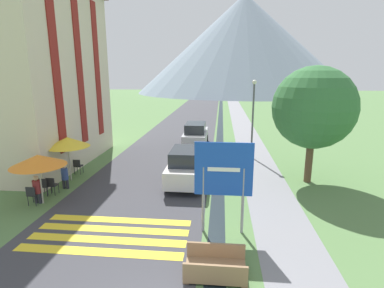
{
  "coord_description": "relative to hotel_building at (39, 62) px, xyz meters",
  "views": [
    {
      "loc": [
        1.26,
        -5.09,
        5.46
      ],
      "look_at": [
        -0.21,
        10.0,
        1.89
      ],
      "focal_mm": 28.0,
      "sensor_mm": 36.0,
      "label": 1
    }
  ],
  "objects": [
    {
      "name": "ground_plane",
      "position": [
        9.4,
        8.0,
        -6.11
      ],
      "size": [
        160.0,
        160.0,
        0.0
      ],
      "primitive_type": "plane",
      "color": "#517542"
    },
    {
      "name": "road",
      "position": [
        6.9,
        18.0,
        -6.11
      ],
      "size": [
        6.4,
        60.0,
        0.01
      ],
      "color": "#38383D",
      "rests_on": "ground_plane"
    },
    {
      "name": "footpath",
      "position": [
        13.0,
        18.0,
        -6.11
      ],
      "size": [
        2.2,
        60.0,
        0.01
      ],
      "color": "slate",
      "rests_on": "ground_plane"
    },
    {
      "name": "drainage_channel",
      "position": [
        10.6,
        18.0,
        -6.11
      ],
      "size": [
        0.6,
        60.0,
        0.0
      ],
      "color": "black",
      "rests_on": "ground_plane"
    },
    {
      "name": "crosswalk_marking",
      "position": [
        6.9,
        -8.0,
        -6.1
      ],
      "size": [
        5.44,
        2.54,
        0.01
      ],
      "color": "yellow",
      "rests_on": "ground_plane"
    },
    {
      "name": "mountain_distant",
      "position": [
        16.66,
        75.09,
        7.62
      ],
      "size": [
        61.38,
        61.38,
        27.45
      ],
      "color": "gray",
      "rests_on": "ground_plane"
    },
    {
      "name": "hotel_building",
      "position": [
        0.0,
        0.0,
        0.0
      ],
      "size": [
        5.34,
        9.71,
        11.34
      ],
      "color": "beige",
      "rests_on": "ground_plane"
    },
    {
      "name": "road_sign",
      "position": [
        10.79,
        -7.42,
        -4.02
      ],
      "size": [
        1.98,
        0.11,
        3.25
      ],
      "color": "gray",
      "rests_on": "ground_plane"
    },
    {
      "name": "footbridge",
      "position": [
        10.6,
        -9.77,
        -5.88
      ],
      "size": [
        1.7,
        1.1,
        0.65
      ],
      "color": "#846647",
      "rests_on": "ground_plane"
    },
    {
      "name": "parked_car_near",
      "position": [
        9.0,
        -2.69,
        -5.2
      ],
      "size": [
        1.87,
        4.11,
        1.82
      ],
      "color": "silver",
      "rests_on": "ground_plane"
    },
    {
      "name": "parked_car_far",
      "position": [
        8.74,
        5.33,
        -5.2
      ],
      "size": [
        1.79,
        4.33,
        1.82
      ],
      "color": "#B2B2B7",
      "rests_on": "ground_plane"
    },
    {
      "name": "cafe_chair_far_right",
      "position": [
        2.79,
        -1.9,
        -5.6
      ],
      "size": [
        0.4,
        0.4,
        0.85
      ],
      "rotation": [
        0.0,
        0.0,
        0.09
      ],
      "color": "#232328",
      "rests_on": "ground_plane"
    },
    {
      "name": "cafe_chair_nearest",
      "position": [
        2.79,
        -5.99,
        -5.6
      ],
      "size": [
        0.4,
        0.4,
        0.85
      ],
      "rotation": [
        0.0,
        0.0,
        0.29
      ],
      "color": "#232328",
      "rests_on": "ground_plane"
    },
    {
      "name": "cafe_chair_near_left",
      "position": [
        2.69,
        -4.99,
        -5.6
      ],
      "size": [
        0.4,
        0.4,
        0.85
      ],
      "rotation": [
        0.0,
        0.0,
        0.08
      ],
      "color": "#232328",
      "rests_on": "ground_plane"
    },
    {
      "name": "cafe_chair_near_right",
      "position": [
        2.98,
        -4.86,
        -5.6
      ],
      "size": [
        0.4,
        0.4,
        0.85
      ],
      "rotation": [
        0.0,
        0.0,
        -0.01
      ],
      "color": "#232328",
      "rests_on": "ground_plane"
    },
    {
      "name": "cafe_umbrella_front_orange",
      "position": [
        3.08,
        -5.78,
        -4.18
      ],
      "size": [
        2.25,
        2.25,
        2.18
      ],
      "color": "#B7B2A8",
      "rests_on": "ground_plane"
    },
    {
      "name": "cafe_umbrella_middle_yellow",
      "position": [
        2.91,
        -2.95,
        -4.03
      ],
      "size": [
        2.17,
        2.17,
        2.33
      ],
      "color": "#B7B2A8",
      "rests_on": "ground_plane"
    },
    {
      "name": "person_seated_far",
      "position": [
        2.87,
        -5.78,
        -5.42
      ],
      "size": [
        0.32,
        0.32,
        1.25
      ],
      "color": "#282833",
      "rests_on": "ground_plane"
    },
    {
      "name": "person_seated_near",
      "position": [
        3.19,
        -4.03,
        -5.42
      ],
      "size": [
        0.32,
        0.32,
        1.24
      ],
      "color": "#282833",
      "rests_on": "ground_plane"
    },
    {
      "name": "streetlamp",
      "position": [
        12.71,
        2.52,
        -3.09
      ],
      "size": [
        0.28,
        0.28,
        5.08
      ],
      "color": "#515156",
      "rests_on": "ground_plane"
    },
    {
      "name": "tree_by_path",
      "position": [
        15.19,
        -1.88,
        -2.28
      ],
      "size": [
        4.06,
        4.06,
        5.87
      ],
      "color": "brown",
      "rests_on": "ground_plane"
    }
  ]
}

